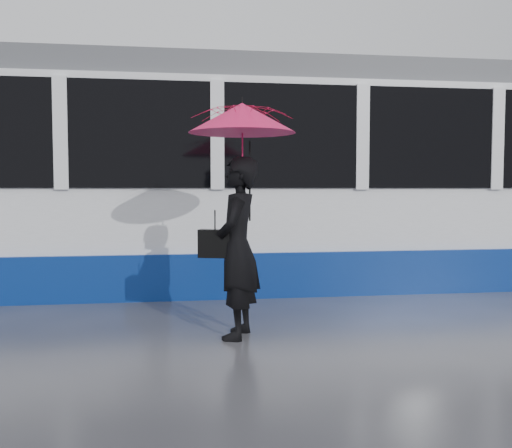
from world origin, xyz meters
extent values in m
plane|color=#2E2E33|center=(0.00, 0.00, 0.00)|extent=(90.00, 90.00, 0.00)
cube|color=#3F3D38|center=(0.00, 1.78, 0.01)|extent=(34.00, 0.07, 0.02)
cube|color=#3F3D38|center=(0.00, 3.22, 0.01)|extent=(34.00, 0.07, 0.02)
cube|color=white|center=(2.71, 2.50, 1.52)|extent=(24.00, 2.40, 2.95)
cube|color=navy|center=(2.71, 2.50, 0.31)|extent=(24.00, 2.56, 0.62)
cube|color=black|center=(2.71, 2.50, 2.20)|extent=(23.00, 2.48, 1.40)
cube|color=#4F5156|center=(2.71, 2.50, 3.17)|extent=(23.60, 2.20, 0.35)
imported|color=black|center=(0.25, -0.71, 0.90)|extent=(0.61, 0.76, 1.81)
imported|color=#E0125D|center=(0.30, -0.71, 1.90)|extent=(1.24, 1.25, 0.90)
cone|color=#E0125D|center=(0.30, -0.71, 2.19)|extent=(1.33, 1.33, 0.29)
cylinder|color=black|center=(0.30, -0.71, 2.35)|extent=(0.01, 0.01, 0.07)
cylinder|color=black|center=(0.38, -0.69, 1.56)|extent=(0.02, 0.02, 0.79)
cube|color=black|center=(0.03, -0.69, 0.95)|extent=(0.35, 0.23, 0.28)
cylinder|color=black|center=(0.03, -0.69, 1.18)|extent=(0.01, 0.01, 0.18)
camera|label=1|loc=(-0.38, -6.33, 1.49)|focal=40.00mm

